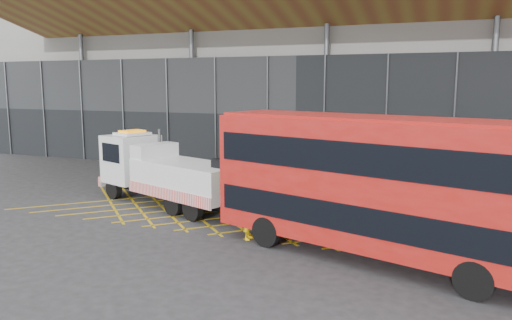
% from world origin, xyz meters
% --- Properties ---
extents(ground_plane, '(120.00, 120.00, 0.00)m').
position_xyz_m(ground_plane, '(0.00, 0.00, 0.00)').
color(ground_plane, '#29292C').
extents(road_markings, '(23.16, 7.16, 0.01)m').
position_xyz_m(road_markings, '(3.20, 0.00, 0.01)').
color(road_markings, gold).
rests_on(road_markings, ground_plane).
extents(construction_building, '(55.00, 23.97, 18.00)m').
position_xyz_m(construction_building, '(1.92, 18.40, 8.98)').
color(construction_building, gray).
rests_on(construction_building, ground_plane).
extents(recovery_truck, '(10.47, 5.59, 3.72)m').
position_xyz_m(recovery_truck, '(-1.51, 0.26, 1.72)').
color(recovery_truck, black).
rests_on(recovery_truck, ground_plane).
extents(bus_towed, '(12.61, 6.38, 5.03)m').
position_xyz_m(bus_towed, '(9.73, -3.96, 2.79)').
color(bus_towed, '#AD140F').
rests_on(bus_towed, ground_plane).
extents(worker, '(0.56, 0.75, 1.86)m').
position_xyz_m(worker, '(4.62, -3.41, 0.93)').
color(worker, yellow).
rests_on(worker, ground_plane).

